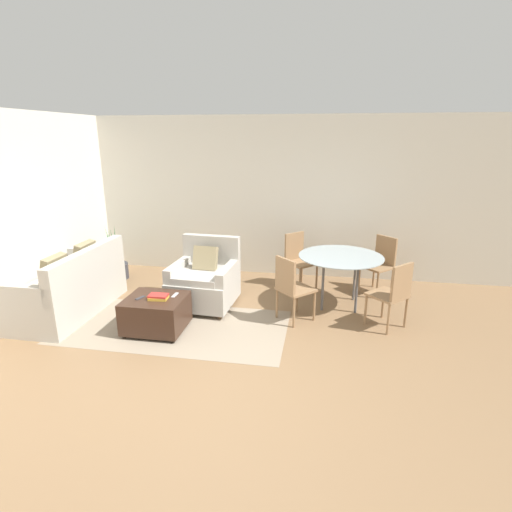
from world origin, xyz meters
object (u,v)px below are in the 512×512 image
at_px(tv_remote_primary, 140,298).
at_px(dining_chair_far_left, 298,257).
at_px(armchair, 205,281).
at_px(ottoman, 156,313).
at_px(couch, 69,291).
at_px(dining_chair_near_right, 394,291).
at_px(dining_chair_near_left, 291,285).
at_px(book_stack, 158,297).
at_px(dining_chair_far_right, 381,261).
at_px(tv_remote_secondary, 175,295).
at_px(dining_table, 341,261).
at_px(potted_plant, 115,267).

relative_size(tv_remote_primary, dining_chair_far_left, 0.16).
relative_size(armchair, ottoman, 1.32).
relative_size(armchair, dining_chair_far_left, 1.09).
relative_size(couch, dining_chair_far_left, 1.93).
bearing_deg(dining_chair_near_right, dining_chair_near_left, 180.00).
bearing_deg(book_stack, couch, 166.79).
height_order(couch, dining_chair_far_right, couch).
height_order(ottoman, dining_chair_near_left, dining_chair_near_left).
distance_m(armchair, tv_remote_secondary, 0.79).
xyz_separation_m(armchair, dining_table, (1.95, 0.32, 0.31)).
bearing_deg(tv_remote_primary, dining_table, 26.72).
distance_m(book_stack, dining_chair_near_right, 2.98).
bearing_deg(dining_table, ottoman, -152.30).
height_order(tv_remote_secondary, dining_chair_far_left, dining_chair_far_left).
relative_size(ottoman, potted_plant, 0.77).
relative_size(tv_remote_primary, potted_plant, 0.15).
relative_size(armchair, tv_remote_primary, 6.80).
bearing_deg(dining_chair_near_right, dining_table, 135.00).
relative_size(ottoman, dining_chair_far_left, 0.82).
distance_m(couch, tv_remote_secondary, 1.68).
relative_size(tv_remote_secondary, dining_chair_far_left, 0.18).
relative_size(armchair, tv_remote_secondary, 6.19).
relative_size(dining_chair_near_left, dining_chair_near_right, 1.00).
distance_m(ottoman, dining_table, 2.66).
height_order(tv_remote_primary, dining_table, dining_table).
height_order(ottoman, book_stack, book_stack).
bearing_deg(dining_chair_near_right, dining_chair_far_left, 135.00).
bearing_deg(potted_plant, dining_chair_far_right, 1.99).
xyz_separation_m(ottoman, dining_chair_near_left, (1.67, 0.57, 0.27)).
bearing_deg(dining_chair_near_left, book_stack, -159.88).
distance_m(potted_plant, dining_chair_near_left, 3.39).
xyz_separation_m(tv_remote_secondary, dining_table, (2.10, 1.10, 0.23)).
distance_m(couch, dining_chair_near_right, 4.43).
bearing_deg(dining_chair_far_left, dining_table, -45.00).
height_order(couch, dining_table, couch).
bearing_deg(tv_remote_secondary, book_stack, -137.71).
distance_m(armchair, ottoman, 0.98).
distance_m(armchair, book_stack, 0.98).
xyz_separation_m(dining_chair_near_right, dining_chair_far_left, (-1.31, 1.31, 0.00)).
xyz_separation_m(ottoman, potted_plant, (-1.50, 1.72, -0.04)).
bearing_deg(couch, dining_chair_near_left, 4.39).
height_order(ottoman, dining_table, dining_table).
distance_m(book_stack, dining_chair_far_left, 2.49).
distance_m(couch, tv_remote_primary, 1.32).
distance_m(armchair, dining_chair_near_right, 2.62).
xyz_separation_m(couch, ottoman, (1.44, -0.33, -0.08)).
bearing_deg(dining_table, dining_chair_near_left, -135.00).
distance_m(armchair, tv_remote_primary, 1.09).
bearing_deg(dining_chair_far_left, armchair, -142.90).
relative_size(tv_remote_primary, dining_chair_near_left, 0.16).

